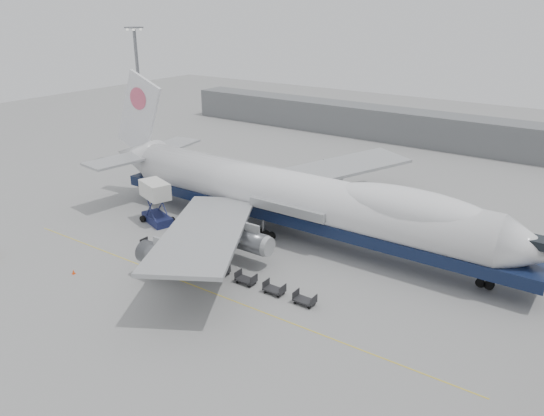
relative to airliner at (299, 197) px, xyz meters
The scene contains 14 objects.
ground 13.27m from the airliner, 93.08° to the right, with size 260.00×260.00×0.00m, color gray.
apron_line 18.87m from the airliner, 92.05° to the right, with size 60.00×0.15×0.01m, color gold.
hangar 59.01m from the airliner, 100.40° to the left, with size 110.00×8.00×7.00m, color slate.
floodlight_mast 45.14m from the airliner, 164.28° to the left, with size 2.40×2.40×25.43m.
airliner is the anchor object (origin of this frame).
catering_truck 20.60m from the airliner, 158.58° to the right, with size 5.80×4.77×6.16m.
traffic_cone 29.18m from the airliner, 123.37° to the right, with size 0.38×0.38×0.56m.
dolly_0 20.18m from the airliner, 133.10° to the right, with size 2.30×1.35×1.30m.
dolly_1 17.87m from the airliner, 123.64° to the right, with size 2.30×1.35×1.30m.
dolly_2 16.15m from the airliner, 111.55° to the right, with size 2.30×1.35×1.30m.
dolly_3 15.24m from the airliner, 97.10° to the right, with size 2.30×1.35×1.30m.
dolly_4 15.28m from the airliner, 81.70° to the right, with size 2.30×1.35×1.30m.
dolly_5 16.26m from the airliner, 67.39° to the right, with size 2.30×1.35×1.30m.
dolly_6 18.03m from the airliner, 55.52° to the right, with size 2.30×1.35×1.30m.
Camera 1 is at (35.05, -43.62, 29.53)m, focal length 35.00 mm.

